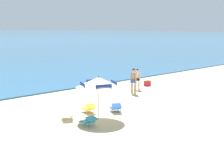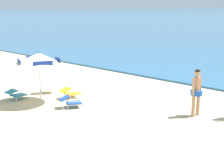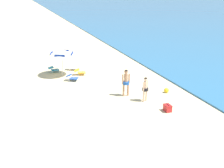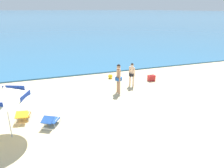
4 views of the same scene
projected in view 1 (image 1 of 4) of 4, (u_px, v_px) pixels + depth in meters
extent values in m
plane|color=#CCB78C|center=(198.00, 108.00, 17.62)|extent=(800.00, 800.00, 0.00)
cylinder|color=silver|center=(99.00, 98.00, 15.21)|extent=(0.04, 0.04, 2.14)
cone|color=beige|center=(98.00, 82.00, 15.06)|extent=(3.18, 3.18, 0.57)
cube|color=navy|center=(94.00, 82.00, 15.83)|extent=(0.75, 0.34, 0.28)
cube|color=navy|center=(82.00, 86.00, 14.81)|extent=(0.34, 0.75, 0.28)
cube|color=navy|center=(104.00, 87.00, 14.34)|extent=(0.75, 0.34, 0.28)
cube|color=navy|center=(114.00, 84.00, 15.36)|extent=(0.34, 0.75, 0.28)
sphere|color=navy|center=(98.00, 77.00, 15.01)|extent=(0.06, 0.06, 0.06)
cube|color=teal|center=(87.00, 122.00, 14.33)|extent=(0.55, 0.62, 0.04)
cube|color=teal|center=(92.00, 118.00, 14.04)|extent=(0.51, 0.44, 0.14)
cylinder|color=silver|center=(79.00, 124.00, 14.37)|extent=(0.03, 0.03, 0.18)
cylinder|color=silver|center=(87.00, 121.00, 14.71)|extent=(0.03, 0.03, 0.18)
cylinder|color=silver|center=(87.00, 126.00, 13.98)|extent=(0.03, 0.03, 0.18)
cylinder|color=silver|center=(95.00, 124.00, 14.32)|extent=(0.03, 0.03, 0.18)
cylinder|color=silver|center=(82.00, 120.00, 14.11)|extent=(0.05, 0.54, 0.02)
cylinder|color=silver|center=(91.00, 118.00, 14.50)|extent=(0.05, 0.54, 0.02)
cube|color=gold|center=(87.00, 109.00, 16.66)|extent=(0.62, 0.68, 0.04)
cube|color=gold|center=(91.00, 106.00, 16.31)|extent=(0.56, 0.49, 0.18)
cylinder|color=silver|center=(81.00, 110.00, 16.79)|extent=(0.03, 0.03, 0.18)
cylinder|color=silver|center=(89.00, 109.00, 17.05)|extent=(0.03, 0.03, 0.18)
cylinder|color=silver|center=(86.00, 112.00, 16.32)|extent=(0.03, 0.03, 0.18)
cylinder|color=silver|center=(94.00, 111.00, 16.58)|extent=(0.03, 0.03, 0.18)
cylinder|color=silver|center=(83.00, 107.00, 16.49)|extent=(0.12, 0.54, 0.02)
cylinder|color=silver|center=(92.00, 106.00, 16.79)|extent=(0.12, 0.54, 0.02)
cube|color=white|center=(67.00, 115.00, 15.42)|extent=(0.75, 0.78, 0.04)
cube|color=white|center=(67.00, 113.00, 15.04)|extent=(0.64, 0.61, 0.14)
cylinder|color=silver|center=(62.00, 116.00, 15.67)|extent=(0.03, 0.03, 0.18)
cylinder|color=silver|center=(71.00, 115.00, 15.77)|extent=(0.03, 0.03, 0.18)
cylinder|color=silver|center=(62.00, 119.00, 15.12)|extent=(0.03, 0.03, 0.18)
cylinder|color=silver|center=(72.00, 118.00, 15.22)|extent=(0.03, 0.03, 0.18)
cylinder|color=silver|center=(61.00, 113.00, 15.34)|extent=(0.30, 0.48, 0.02)
cylinder|color=silver|center=(73.00, 112.00, 15.46)|extent=(0.30, 0.48, 0.02)
cube|color=#1E4799|center=(115.00, 108.00, 16.81)|extent=(0.75, 0.78, 0.04)
cube|color=#1E4799|center=(117.00, 106.00, 16.41)|extent=(0.63, 0.60, 0.19)
cylinder|color=silver|center=(110.00, 109.00, 17.05)|extent=(0.03, 0.03, 0.18)
cylinder|color=silver|center=(118.00, 108.00, 17.16)|extent=(0.03, 0.03, 0.18)
cylinder|color=silver|center=(112.00, 111.00, 16.50)|extent=(0.03, 0.03, 0.18)
cylinder|color=silver|center=(121.00, 111.00, 16.61)|extent=(0.03, 0.03, 0.18)
cylinder|color=silver|center=(110.00, 106.00, 16.73)|extent=(0.29, 0.48, 0.02)
cylinder|color=silver|center=(120.00, 105.00, 16.85)|extent=(0.29, 0.48, 0.02)
cylinder|color=tan|center=(135.00, 88.00, 21.22)|extent=(0.13, 0.13, 0.88)
cylinder|color=tan|center=(132.00, 87.00, 21.45)|extent=(0.13, 0.13, 0.88)
cylinder|color=#1E51A3|center=(134.00, 81.00, 21.25)|extent=(0.44, 0.44, 0.18)
cylinder|color=tan|center=(134.00, 77.00, 21.20)|extent=(0.24, 0.24, 0.62)
cylinder|color=tan|center=(136.00, 78.00, 21.04)|extent=(0.09, 0.09, 0.66)
cylinder|color=tan|center=(131.00, 77.00, 21.37)|extent=(0.09, 0.09, 0.66)
sphere|color=tan|center=(134.00, 70.00, 21.12)|extent=(0.24, 0.24, 0.24)
sphere|color=black|center=(134.00, 70.00, 21.11)|extent=(0.22, 0.22, 0.22)
cylinder|color=beige|center=(139.00, 85.00, 22.69)|extent=(0.11, 0.11, 0.77)
cylinder|color=beige|center=(135.00, 85.00, 22.78)|extent=(0.11, 0.11, 0.77)
cylinder|color=black|center=(137.00, 79.00, 22.66)|extent=(0.38, 0.38, 0.16)
cylinder|color=beige|center=(137.00, 76.00, 22.62)|extent=(0.21, 0.21, 0.54)
cylinder|color=beige|center=(140.00, 76.00, 22.56)|extent=(0.08, 0.08, 0.58)
cylinder|color=beige|center=(135.00, 76.00, 22.68)|extent=(0.08, 0.08, 0.58)
sphere|color=beige|center=(137.00, 70.00, 22.54)|extent=(0.21, 0.21, 0.21)
sphere|color=black|center=(137.00, 70.00, 22.54)|extent=(0.19, 0.19, 0.19)
cube|color=red|center=(147.00, 84.00, 24.38)|extent=(0.49, 0.35, 0.32)
cube|color=red|center=(147.00, 81.00, 24.35)|extent=(0.50, 0.36, 0.08)
cylinder|color=black|center=(147.00, 81.00, 24.34)|extent=(0.34, 0.03, 0.02)
sphere|color=yellow|center=(111.00, 85.00, 23.69)|extent=(0.32, 0.32, 0.32)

